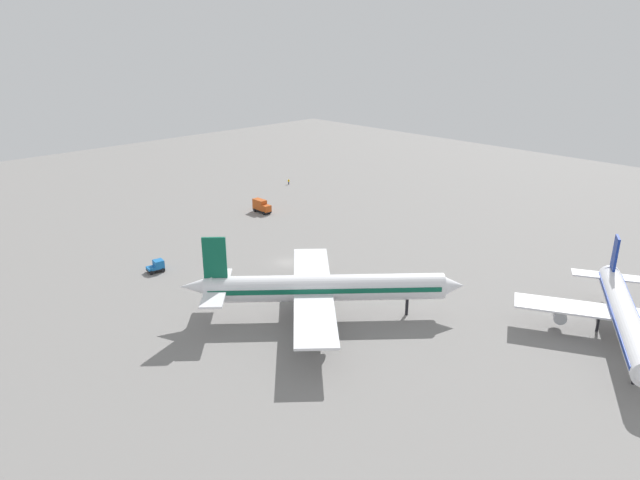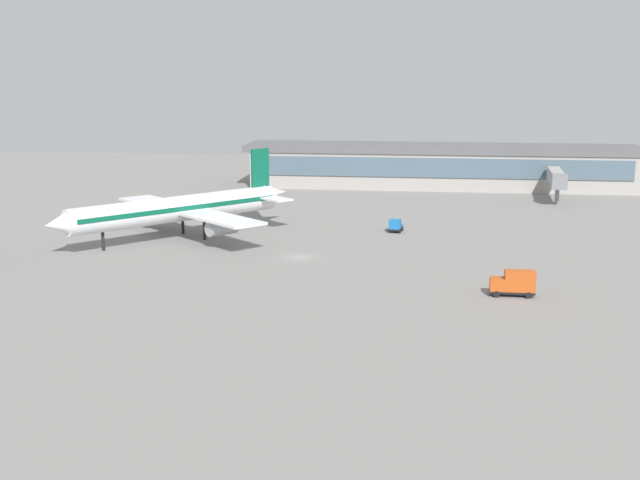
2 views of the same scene
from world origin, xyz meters
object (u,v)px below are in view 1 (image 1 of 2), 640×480
airplane_at_gate (322,288)px  airplane_taxiing (624,315)px  ground_crew_worker (289,182)px  catering_truck (261,206)px  baggage_tug (157,266)px

airplane_at_gate → airplane_taxiing: size_ratio=1.04×
airplane_at_gate → ground_crew_worker: 87.21m
catering_truck → ground_crew_worker: size_ratio=3.36×
airplane_at_gate → baggage_tug: size_ratio=10.85×
ground_crew_worker → catering_truck: bearing=-168.4°
catering_truck → ground_crew_worker: bearing=125.5°
airplane_taxiing → ground_crew_worker: airplane_taxiing is taller
catering_truck → ground_crew_worker: 29.34m
airplane_at_gate → catering_truck: size_ratio=6.70×
baggage_tug → ground_crew_worker: (-33.21, 63.24, -0.31)m
airplane_at_gate → catering_truck: airplane_at_gate is taller
airplane_at_gate → ground_crew_worker: (-69.04, 53.12, -4.27)m
baggage_tug → catering_truck: 42.50m
airplane_taxiing → catering_truck: bearing=-119.3°
airplane_at_gate → airplane_taxiing: 45.97m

